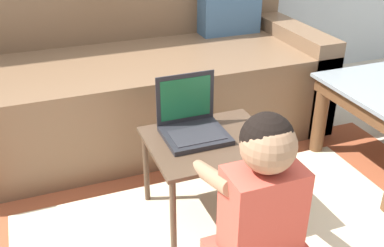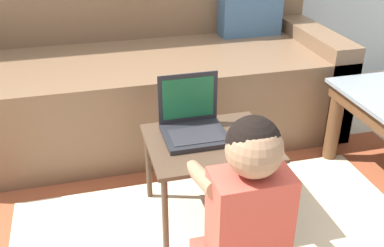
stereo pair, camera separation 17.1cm
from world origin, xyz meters
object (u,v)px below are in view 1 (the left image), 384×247
Objects in this scene: computer_mouse at (251,135)px; person_seated at (261,212)px; laptop_desk at (210,150)px; couch at (133,84)px; laptop at (193,126)px.

computer_mouse is 0.39m from person_seated.
laptop_desk is 0.74× the size of person_seated.
laptop_desk is at bearing -83.42° from couch.
laptop_desk is 0.12m from laptop.
couch is 0.88m from laptop_desk.
laptop_desk is 4.74× the size of computer_mouse.
couch is 0.97m from computer_mouse.
person_seated is (0.01, -0.40, -0.01)m from laptop_desk.
laptop is (-0.05, 0.07, 0.08)m from laptop_desk.
couch is 0.82m from laptop.
computer_mouse is (0.25, -0.93, 0.11)m from couch.
laptop_desk is 0.17m from computer_mouse.
couch reaches higher than laptop_desk.
computer_mouse reaches higher than laptop_desk.
couch is 8.34× the size of laptop.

